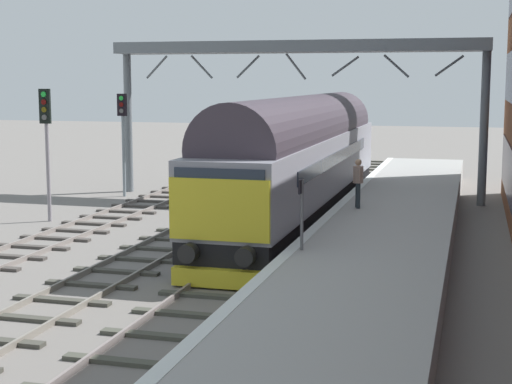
{
  "coord_description": "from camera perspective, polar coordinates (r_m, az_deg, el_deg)",
  "views": [
    {
      "loc": [
        6.1,
        -21.72,
        5.26
      ],
      "look_at": [
        0.2,
        -0.24,
        2.1
      ],
      "focal_mm": 55.72,
      "sensor_mm": 36.0,
      "label": 1
    }
  ],
  "objects": [
    {
      "name": "overhead_footbridge",
      "position": [
        35.22,
        2.89,
        9.85
      ],
      "size": [
        16.46,
        2.0,
        6.93
      ],
      "color": "slate",
      "rests_on": "ground"
    },
    {
      "name": "track_adjacent_west",
      "position": [
        24.21,
        -7.72,
        -4.42
      ],
      "size": [
        2.5,
        60.0,
        0.15
      ],
      "color": "gray",
      "rests_on": "ground"
    },
    {
      "name": "diesel_locomotive",
      "position": [
        29.23,
        3.25,
        2.62
      ],
      "size": [
        2.74,
        19.93,
        4.68
      ],
      "color": "black",
      "rests_on": "ground"
    },
    {
      "name": "station_platform",
      "position": [
        22.38,
        8.61,
        -4.3
      ],
      "size": [
        4.0,
        44.0,
        1.01
      ],
      "color": "#A2A29F",
      "rests_on": "ground"
    },
    {
      "name": "platform_number_sign",
      "position": [
        19.91,
        3.29,
        -0.78
      ],
      "size": [
        0.1,
        0.44,
        1.79
      ],
      "color": "slate",
      "rests_on": "station_platform"
    },
    {
      "name": "ground_plane",
      "position": [
        23.17,
        -0.32,
        -5.05
      ],
      "size": [
        140.0,
        140.0,
        0.0
      ],
      "primitive_type": "plane",
      "color": "slate",
      "rests_on": "ground"
    },
    {
      "name": "signal_post_far",
      "position": [
        36.23,
        -9.53,
        4.34
      ],
      "size": [
        0.44,
        0.22,
        4.64
      ],
      "color": "gray",
      "rests_on": "ground"
    },
    {
      "name": "track_adjacent_far_west",
      "position": [
        25.98,
        -15.74,
        -3.8
      ],
      "size": [
        2.5,
        60.0,
        0.15
      ],
      "color": "gray",
      "rests_on": "ground"
    },
    {
      "name": "track_main",
      "position": [
        23.15,
        -0.32,
        -4.92
      ],
      "size": [
        2.5,
        60.0,
        0.15
      ],
      "color": "gray",
      "rests_on": "ground"
    },
    {
      "name": "waiting_passenger",
      "position": [
        26.63,
        7.34,
        0.96
      ],
      "size": [
        0.43,
        0.49,
        1.64
      ],
      "rotation": [
        0.0,
        0.0,
        1.88
      ],
      "color": "#283339",
      "rests_on": "station_platform"
    },
    {
      "name": "signal_post_mid",
      "position": [
        30.34,
        -14.81,
        3.92
      ],
      "size": [
        0.44,
        0.22,
        4.93
      ],
      "color": "gray",
      "rests_on": "ground"
    }
  ]
}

